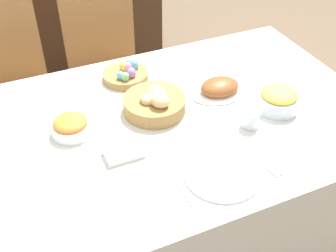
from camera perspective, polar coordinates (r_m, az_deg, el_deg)
The scene contains 16 objects.
ground_plane at distance 2.23m, azimuth -1.02°, elevation -14.56°, with size 12.00×12.00×0.00m, color brown.
dining_table at distance 1.94m, azimuth -1.15°, elevation -8.08°, with size 1.81×1.09×0.74m.
chair_far_center at distance 2.52m, azimuth -8.19°, elevation 8.16°, with size 0.42×0.42×0.96m.
chair_far_left at distance 2.46m, azimuth -20.27°, elevation 5.13°, with size 0.44×0.44×0.96m.
sideboard at distance 3.32m, azimuth -12.01°, elevation 15.01°, with size 1.17×0.44×0.96m.
bread_basket at distance 1.72m, azimuth -1.79°, elevation 3.18°, with size 0.26×0.26×0.12m.
egg_basket at distance 1.94m, azimuth -5.70°, elevation 7.05°, with size 0.21×0.21×0.08m.
ham_platter at distance 1.85m, azimuth 7.02°, elevation 5.12°, with size 0.27×0.19×0.07m.
carrot_bowl at distance 1.65m, azimuth -13.01°, elevation -0.01°, with size 0.15×0.15×0.08m.
pineapple_bowl at distance 1.79m, azimuth 14.75°, elevation 3.54°, with size 0.17×0.17×0.10m.
dinner_plate at distance 1.48m, azimuth 7.35°, elevation -6.41°, with size 0.27×0.27×0.01m.
fork at distance 1.42m, azimuth 1.65°, elevation -8.40°, with size 0.02×0.18×0.00m.
knife at distance 1.55m, azimuth 12.53°, elevation -4.67°, with size 0.02×0.18×0.00m.
spoon at distance 1.57m, azimuth 13.44°, elevation -4.34°, with size 0.02×0.18×0.00m.
drinking_cup at distance 1.68m, azimuth 11.15°, elevation 1.00°, with size 0.07×0.07×0.07m.
butter_dish at distance 1.54m, azimuth -6.04°, elevation -3.53°, with size 0.14×0.09×0.03m.
Camera 1 is at (-0.49, -1.22, 1.80)m, focal length 45.00 mm.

